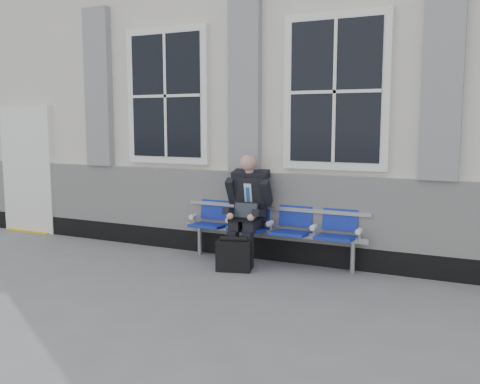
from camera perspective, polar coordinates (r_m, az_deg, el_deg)
The scene contains 5 objects.
ground at distance 5.92m, azimuth 2.46°, elevation -10.99°, with size 70.00×70.00×0.00m, color slate.
station_building at distance 8.93m, azimuth 11.42°, elevation 9.55°, with size 14.40×4.40×4.49m.
bench at distance 7.13m, azimuth 3.44°, elevation -3.24°, with size 2.60×0.47×0.91m.
businessman at distance 7.09m, azimuth 0.86°, elevation -1.41°, with size 0.61×0.82×1.45m.
briefcase at distance 6.79m, azimuth -0.67°, elevation -6.76°, with size 0.47×0.29×0.45m.
Camera 1 is at (2.22, -5.16, 1.87)m, focal length 40.00 mm.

